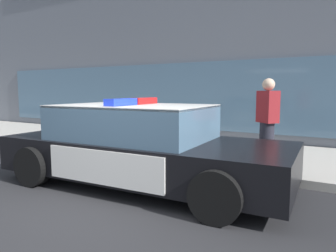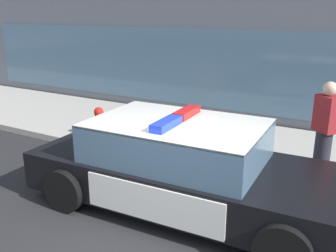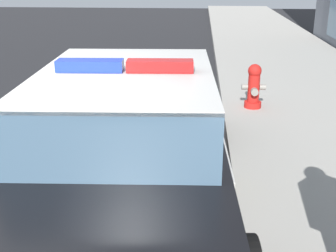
% 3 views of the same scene
% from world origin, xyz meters
% --- Properties ---
extents(sidewalk, '(48.00, 3.47, 0.15)m').
position_xyz_m(sidewalk, '(0.00, 4.17, 0.07)').
color(sidewalk, '#B2ADA3').
rests_on(sidewalk, ground).
extents(police_cruiser, '(5.02, 2.30, 1.49)m').
position_xyz_m(police_cruiser, '(-0.27, 1.31, 0.68)').
color(police_cruiser, black).
rests_on(police_cruiser, ground).
extents(fire_hydrant, '(0.34, 0.39, 0.73)m').
position_xyz_m(fire_hydrant, '(-3.32, 2.92, 0.50)').
color(fire_hydrant, red).
rests_on(fire_hydrant, sidewalk).
extents(pedestrian_on_sidewalk, '(0.47, 0.46, 1.71)m').
position_xyz_m(pedestrian_on_sidewalk, '(1.45, 3.19, 1.01)').
color(pedestrian_on_sidewalk, '#23232D').
rests_on(pedestrian_on_sidewalk, sidewalk).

